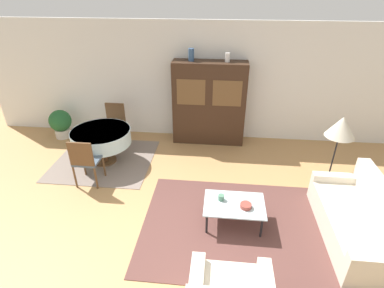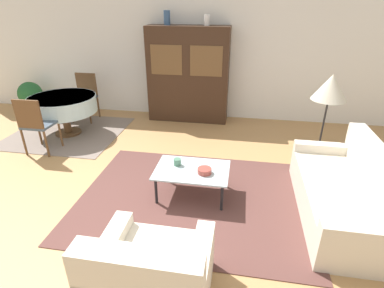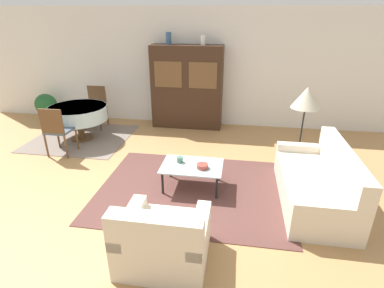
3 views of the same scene
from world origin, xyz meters
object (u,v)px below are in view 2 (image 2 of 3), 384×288
at_px(dining_chair_far, 85,94).
at_px(potted_plant, 31,96).
at_px(coffee_table, 192,172).
at_px(bowl, 205,171).
at_px(cup, 177,162).
at_px(vase_tall, 167,18).
at_px(dining_table, 63,105).
at_px(armchair, 151,276).
at_px(floor_lamp, 330,89).
at_px(vase_short, 207,20).
at_px(display_cabinet, 188,75).
at_px(dining_chair_near, 35,122).
at_px(couch, 347,195).

distance_m(dining_chair_far, potted_plant, 1.45).
xyz_separation_m(coffee_table, bowl, (0.17, -0.06, 0.07)).
relative_size(cup, vase_tall, 0.36).
relative_size(dining_chair_far, vase_tall, 3.63).
bearing_deg(coffee_table, dining_table, 149.62).
relative_size(armchair, dining_table, 0.78).
distance_m(armchair, coffee_table, 1.59).
bearing_deg(floor_lamp, vase_short, 142.55).
xyz_separation_m(floor_lamp, vase_tall, (-2.77, 1.53, 0.85)).
xyz_separation_m(armchair, potted_plant, (-4.06, 4.16, 0.09)).
distance_m(dining_chair_far, bowl, 3.79).
xyz_separation_m(display_cabinet, bowl, (0.73, -2.84, -0.53)).
bearing_deg(display_cabinet, dining_chair_near, -136.83).
relative_size(dining_table, cup, 12.59).
distance_m(dining_chair_near, floor_lamp, 4.58).
bearing_deg(armchair, vase_tall, 101.64).
xyz_separation_m(dining_chair_far, vase_tall, (1.74, 0.37, 1.47)).
distance_m(floor_lamp, vase_short, 2.65).
height_order(floor_lamp, potted_plant, floor_lamp).
relative_size(vase_tall, potted_plant, 0.38).
bearing_deg(cup, display_cabinet, 97.38).
xyz_separation_m(dining_chair_near, potted_plant, (-1.43, 1.81, -0.17)).
xyz_separation_m(couch, bowl, (-1.68, 0.04, 0.13)).
xyz_separation_m(display_cabinet, floor_lamp, (2.36, -1.53, 0.23)).
distance_m(couch, vase_short, 3.92).
bearing_deg(dining_chair_far, vase_short, -171.62).
bearing_deg(bowl, dining_chair_far, 139.29).
height_order(dining_chair_near, cup, dining_chair_near).
bearing_deg(dining_chair_near, couch, -10.72).
distance_m(display_cabinet, bowl, 2.98).
xyz_separation_m(dining_chair_near, vase_tall, (1.74, 2.01, 1.47)).
xyz_separation_m(dining_chair_near, floor_lamp, (4.51, 0.48, 0.63)).
bearing_deg(coffee_table, bowl, -20.80).
relative_size(armchair, cup, 9.87).
bearing_deg(couch, display_cabinet, 39.90).
xyz_separation_m(coffee_table, floor_lamp, (1.81, 1.24, 0.83)).
bearing_deg(armchair, vase_short, 91.70).
height_order(display_cabinet, dining_table, display_cabinet).
bearing_deg(vase_short, dining_chair_near, -141.21).
bearing_deg(bowl, display_cabinet, 104.33).
height_order(dining_table, dining_chair_far, dining_chair_far).
relative_size(armchair, potted_plant, 1.35).
relative_size(vase_tall, vase_short, 1.38).
xyz_separation_m(dining_chair_far, vase_short, (2.51, 0.37, 1.44)).
distance_m(couch, potted_plant, 6.55).
bearing_deg(vase_short, dining_table, -154.57).
bearing_deg(dining_table, coffee_table, -30.38).
bearing_deg(armchair, cup, 94.80).
bearing_deg(potted_plant, armchair, -45.65).
height_order(dining_table, dining_chair_near, dining_chair_near).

